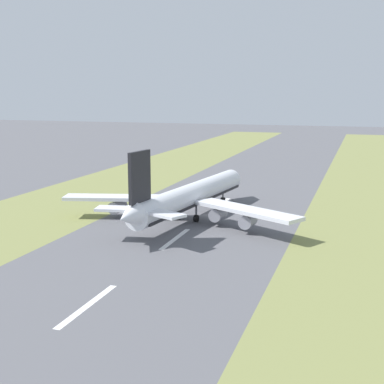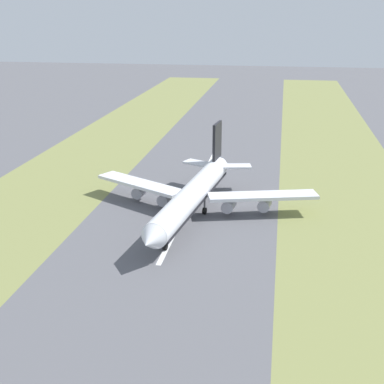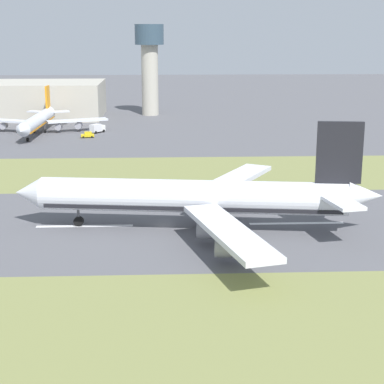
{
  "view_description": "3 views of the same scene",
  "coord_description": "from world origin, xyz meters",
  "views": [
    {
      "loc": [
        39.4,
        -134.24,
        32.46
      ],
      "look_at": [
        -2.53,
        -5.17,
        7.0
      ],
      "focal_mm": 50.0,
      "sensor_mm": 36.0,
      "label": 1
    },
    {
      "loc": [
        -24.37,
        124.72,
        52.45
      ],
      "look_at": [
        -2.53,
        -5.17,
        7.0
      ],
      "focal_mm": 50.0,
      "sensor_mm": 36.0,
      "label": 2
    },
    {
      "loc": [
        -115.25,
        -0.18,
        35.92
      ],
      "look_at": [
        -2.53,
        -5.17,
        7.0
      ],
      "focal_mm": 60.0,
      "sensor_mm": 36.0,
      "label": 3
    }
  ],
  "objects": [
    {
      "name": "ground_plane",
      "position": [
        0.0,
        0.0,
        0.0
      ],
      "size": [
        800.0,
        800.0,
        0.0
      ],
      "primitive_type": "plane",
      "color": "#56565B"
    },
    {
      "name": "centreline_dash_mid",
      "position": [
        0.0,
        -25.17,
        0.01
      ],
      "size": [
        1.2,
        18.0,
        0.01
      ],
      "primitive_type": "cube",
      "color": "silver",
      "rests_on": "ground"
    },
    {
      "name": "grass_median_west",
      "position": [
        -45.0,
        0.0,
        0.0
      ],
      "size": [
        40.0,
        600.0,
        0.01
      ],
      "primitive_type": "cube",
      "color": "olive",
      "rests_on": "ground"
    },
    {
      "name": "centreline_dash_near",
      "position": [
        0.0,
        -65.17,
        0.01
      ],
      "size": [
        1.2,
        18.0,
        0.01
      ],
      "primitive_type": "cube",
      "color": "silver",
      "rests_on": "ground"
    },
    {
      "name": "grass_median_east",
      "position": [
        45.0,
        0.0,
        0.0
      ],
      "size": [
        40.0,
        600.0,
        0.01
      ],
      "primitive_type": "cube",
      "color": "olive",
      "rests_on": "ground"
    },
    {
      "name": "airplane_main_jet",
      "position": [
        -2.77,
        -7.06,
        6.02
      ],
      "size": [
        63.61,
        67.15,
        20.2
      ],
      "color": "silver",
      "rests_on": "ground"
    },
    {
      "name": "centreline_dash_far",
      "position": [
        0.0,
        14.83,
        0.01
      ],
      "size": [
        1.2,
        18.0,
        0.01
      ],
      "primitive_type": "cube",
      "color": "silver",
      "rests_on": "ground"
    }
  ]
}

